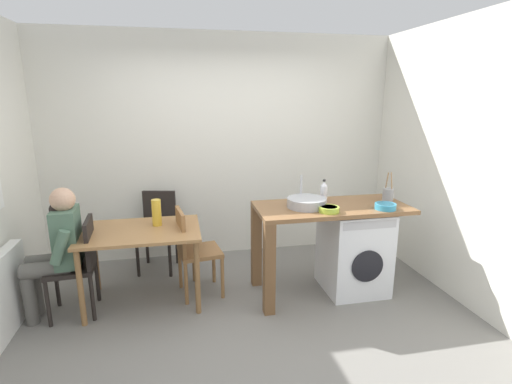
{
  "coord_description": "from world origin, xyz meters",
  "views": [
    {
      "loc": [
        -0.54,
        -2.95,
        1.96
      ],
      "look_at": [
        0.16,
        0.45,
        1.1
      ],
      "focal_mm": 26.9,
      "sensor_mm": 36.0,
      "label": 1
    }
  ],
  "objects": [
    {
      "name": "sink_basin",
      "position": [
        0.66,
        0.45,
        0.97
      ],
      "size": [
        0.38,
        0.38,
        0.09
      ],
      "primitive_type": "cylinder",
      "color": "#9EA0A5",
      "rests_on": "kitchen_counter"
    },
    {
      "name": "washing_machine",
      "position": [
        1.19,
        0.45,
        0.43
      ],
      "size": [
        0.6,
        0.61,
        0.86
      ],
      "color": "silver",
      "rests_on": "ground_plane"
    },
    {
      "name": "radiator",
      "position": [
        -2.02,
        0.3,
        0.35
      ],
      "size": [
        0.1,
        0.8,
        0.7
      ],
      "primitive_type": "cube",
      "color": "white",
      "rests_on": "ground_plane"
    },
    {
      "name": "bottle_tall_green",
      "position": [
        0.89,
        0.6,
        1.02
      ],
      "size": [
        0.07,
        0.07,
        0.23
      ],
      "color": "silver",
      "rests_on": "kitchen_counter"
    },
    {
      "name": "chair_opposite",
      "position": [
        -0.44,
        0.66,
        0.51
      ],
      "size": [
        0.45,
        0.45,
        0.9
      ],
      "rotation": [
        0.0,
        0.0,
        -1.42
      ],
      "color": "olive",
      "rests_on": "ground_plane"
    },
    {
      "name": "ground_plane",
      "position": [
        0.0,
        0.0,
        0.0
      ],
      "size": [
        5.46,
        5.46,
        0.0
      ],
      "primitive_type": "plane",
      "color": "slate"
    },
    {
      "name": "colander",
      "position": [
        1.37,
        0.23,
        0.95
      ],
      "size": [
        0.2,
        0.2,
        0.06
      ],
      "color": "teal",
      "rests_on": "kitchen_counter"
    },
    {
      "name": "wall_counter_side",
      "position": [
        2.15,
        0.0,
        1.35
      ],
      "size": [
        0.1,
        3.8,
        2.7
      ],
      "primitive_type": "cube",
      "color": "silver",
      "rests_on": "ground_plane"
    },
    {
      "name": "utensil_crock",
      "position": [
        1.55,
        0.5,
        0.99
      ],
      "size": [
        0.11,
        0.11,
        0.3
      ],
      "color": "gray",
      "rests_on": "kitchen_counter"
    },
    {
      "name": "chair_person_seat",
      "position": [
        -1.46,
        0.53,
        0.51
      ],
      "size": [
        0.43,
        0.43,
        0.9
      ],
      "rotation": [
        0.0,
        0.0,
        1.64
      ],
      "color": "black",
      "rests_on": "ground_plane"
    },
    {
      "name": "chair_spare_by_wall",
      "position": [
        -0.8,
        1.4,
        0.51
      ],
      "size": [
        0.48,
        0.48,
        0.9
      ],
      "rotation": [
        0.0,
        0.0,
        2.93
      ],
      "color": "black",
      "rests_on": "ground_plane"
    },
    {
      "name": "tap",
      "position": [
        0.66,
        0.63,
        1.06
      ],
      "size": [
        0.02,
        0.02,
        0.28
      ],
      "primitive_type": "cylinder",
      "color": "#B2B2B7",
      "rests_on": "kitchen_counter"
    },
    {
      "name": "dining_table",
      "position": [
        -0.92,
        0.62,
        0.64
      ],
      "size": [
        1.1,
        0.76,
        0.74
      ],
      "color": "#9E7042",
      "rests_on": "ground_plane"
    },
    {
      "name": "kitchen_counter",
      "position": [
        0.71,
        0.45,
        0.76
      ],
      "size": [
        1.5,
        0.68,
        0.92
      ],
      "color": "brown",
      "rests_on": "ground_plane"
    },
    {
      "name": "wall_back",
      "position": [
        0.0,
        1.75,
        1.35
      ],
      "size": [
        4.6,
        0.1,
        2.7
      ],
      "primitive_type": "cube",
      "color": "silver",
      "rests_on": "ground_plane"
    },
    {
      "name": "vase",
      "position": [
        -0.77,
        0.72,
        0.87
      ],
      "size": [
        0.09,
        0.09,
        0.26
      ],
      "primitive_type": "cylinder",
      "color": "gold",
      "rests_on": "dining_table"
    },
    {
      "name": "scissors",
      "position": [
        0.87,
        0.35,
        0.92
      ],
      "size": [
        0.15,
        0.06,
        0.01
      ],
      "color": "#B2B2B7",
      "rests_on": "kitchen_counter"
    },
    {
      "name": "seated_person",
      "position": [
        -1.62,
        0.52,
        0.67
      ],
      "size": [
        0.51,
        0.52,
        1.2
      ],
      "rotation": [
        0.0,
        0.0,
        1.64
      ],
      "color": "#595651",
      "rests_on": "ground_plane"
    },
    {
      "name": "mixing_bowl",
      "position": [
        0.81,
        0.25,
        0.95
      ],
      "size": [
        0.19,
        0.19,
        0.05
      ],
      "color": "#A8C63D",
      "rests_on": "kitchen_counter"
    }
  ]
}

